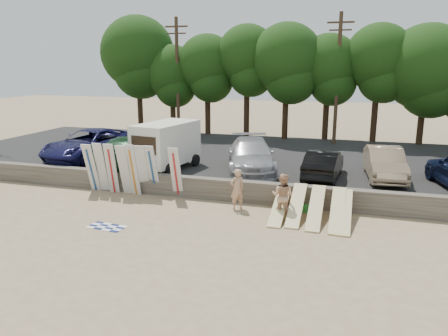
{
  "coord_description": "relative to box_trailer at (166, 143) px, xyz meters",
  "views": [
    {
      "loc": [
        3.3,
        -15.9,
        6.28
      ],
      "look_at": [
        -2.36,
        3.0,
        1.55
      ],
      "focal_mm": 35.0,
      "sensor_mm": 36.0,
      "label": 1
    }
  ],
  "objects": [
    {
      "name": "beachgoer_b",
      "position": [
        6.96,
        -3.99,
        -1.16
      ],
      "size": [
        1.03,
        0.86,
        1.9
      ],
      "primitive_type": "imported",
      "rotation": [
        0.0,
        0.0,
        2.98
      ],
      "color": "tan",
      "rests_on": "ground"
    },
    {
      "name": "beachgoer_a",
      "position": [
        4.88,
        -3.5,
        -1.19
      ],
      "size": [
        0.79,
        0.77,
        1.83
      ],
      "primitive_type": "imported",
      "rotation": [
        0.0,
        0.0,
        3.88
      ],
      "color": "tan",
      "rests_on": "ground"
    },
    {
      "name": "surfboard_low_3",
      "position": [
        9.21,
        -4.02,
        -1.55
      ],
      "size": [
        0.56,
        2.83,
        1.12
      ],
      "primitive_type": "cube",
      "rotation": [
        0.36,
        0.0,
        0.0
      ],
      "color": "beige",
      "rests_on": "ground"
    },
    {
      "name": "surfboard_upright_7",
      "position": [
        1.72,
        -2.83,
        -0.84
      ],
      "size": [
        0.52,
        0.72,
        2.53
      ],
      "primitive_type": "cube",
      "rotation": [
        0.25,
        0.0,
        0.03
      ],
      "color": "silver",
      "rests_on": "ground"
    },
    {
      "name": "car_1",
      "position": [
        -2.27,
        0.12,
        -0.58
      ],
      "size": [
        2.89,
        5.95,
        1.67
      ],
      "primitive_type": "imported",
      "rotation": [
        0.0,
        0.0,
        3.24
      ],
      "color": "#153A1F",
      "rests_on": "parking_lot"
    },
    {
      "name": "surfboard_upright_0",
      "position": [
        -2.75,
        -3.0,
        -0.86
      ],
      "size": [
        0.56,
        0.86,
        2.5
      ],
      "primitive_type": "cube",
      "rotation": [
        0.3,
        0.0,
        0.07
      ],
      "color": "silver",
      "rests_on": "ground"
    },
    {
      "name": "gear_bag",
      "position": [
        6.75,
        -2.96,
        -2.0
      ],
      "size": [
        0.37,
        0.34,
        0.22
      ],
      "primitive_type": "cube",
      "rotation": [
        0.0,
        0.0,
        -0.34
      ],
      "color": "#D85219",
      "rests_on": "ground"
    },
    {
      "name": "car_2",
      "position": [
        4.49,
        0.84,
        -0.57
      ],
      "size": [
        3.87,
        6.23,
        1.68
      ],
      "primitive_type": "imported",
      "rotation": [
        0.0,
        0.0,
        0.28
      ],
      "color": "#9C9DA1",
      "rests_on": "parking_lot"
    },
    {
      "name": "beach_towel",
      "position": [
        0.51,
        -7.07,
        -2.1
      ],
      "size": [
        1.65,
        1.65,
        0.0
      ],
      "primitive_type": "plane",
      "rotation": [
        0.0,
        0.0,
        -0.1
      ],
      "color": "white",
      "rests_on": "ground"
    },
    {
      "name": "surfboard_low_2",
      "position": [
        8.34,
        -3.97,
        -1.54
      ],
      "size": [
        0.56,
        2.83,
        1.13
      ],
      "primitive_type": "cube",
      "rotation": [
        0.36,
        0.0,
        0.0
      ],
      "color": "beige",
      "rests_on": "ground"
    },
    {
      "name": "car_4",
      "position": [
        11.2,
        1.16,
        -0.63
      ],
      "size": [
        2.05,
        4.84,
        1.55
      ],
      "primitive_type": "imported",
      "rotation": [
        0.0,
        0.0,
        0.09
      ],
      "color": "#9C8363",
      "rests_on": "parking_lot"
    },
    {
      "name": "surfboard_low_1",
      "position": [
        7.53,
        -3.84,
        -1.55
      ],
      "size": [
        0.56,
        2.84,
        1.11
      ],
      "primitive_type": "cube",
      "rotation": [
        0.36,
        0.0,
        0.0
      ],
      "color": "beige",
      "rests_on": "ground"
    },
    {
      "name": "surfboard_low_4",
      "position": [
        9.47,
        -4.05,
        -1.58
      ],
      "size": [
        0.56,
        2.85,
        1.07
      ],
      "primitive_type": "cube",
      "rotation": [
        0.34,
        0.0,
        0.0
      ],
      "color": "beige",
      "rests_on": "ground"
    },
    {
      "name": "car_0",
      "position": [
        -5.36,
        0.99,
        -0.52
      ],
      "size": [
        3.93,
        6.77,
        1.77
      ],
      "primitive_type": "imported",
      "rotation": [
        0.0,
        0.0,
        -0.16
      ],
      "color": "#121340",
      "rests_on": "parking_lot"
    },
    {
      "name": "surfboard_upright_5",
      "position": [
        -0.05,
        -2.74,
        -0.85
      ],
      "size": [
        0.55,
        0.76,
        2.53
      ],
      "primitive_type": "cube",
      "rotation": [
        0.26,
        0.0,
        0.06
      ],
      "color": "silver",
      "rests_on": "ground"
    },
    {
      "name": "surfboard_upright_2",
      "position": [
        -1.63,
        -2.97,
        -0.83
      ],
      "size": [
        0.57,
        0.66,
        2.56
      ],
      "primitive_type": "cube",
      "rotation": [
        0.21,
        0.0,
        0.12
      ],
      "color": "silver",
      "rests_on": "ground"
    },
    {
      "name": "surfboard_upright_6",
      "position": [
        0.45,
        -2.71,
        -0.84
      ],
      "size": [
        0.54,
        0.73,
        2.53
      ],
      "primitive_type": "cube",
      "rotation": [
        0.25,
        0.0,
        -0.06
      ],
      "color": "silver",
      "rests_on": "ground"
    },
    {
      "name": "treeline",
      "position": [
        7.23,
        12.12,
        4.24
      ],
      "size": [
        33.35,
        6.36,
        9.46
      ],
      "color": "#382616",
      "rests_on": "parking_lot"
    },
    {
      "name": "surfboard_upright_4",
      "position": [
        -0.48,
        -2.94,
        -0.83
      ],
      "size": [
        0.57,
        0.6,
        2.57
      ],
      "primitive_type": "cube",
      "rotation": [
        0.18,
        0.0,
        -0.15
      ],
      "color": "silver",
      "rests_on": "ground"
    },
    {
      "name": "box_trailer",
      "position": [
        0.0,
        0.0,
        0.0
      ],
      "size": [
        2.81,
        4.24,
        2.52
      ],
      "rotation": [
        0.0,
        0.0,
        -0.18
      ],
      "color": "white",
      "rests_on": "parking_lot"
    },
    {
      "name": "car_3",
      "position": [
        8.3,
        0.32,
        -0.69
      ],
      "size": [
        1.82,
        4.45,
        1.43
      ],
      "primitive_type": "imported",
      "rotation": [
        0.0,
        0.0,
        3.07
      ],
      "color": "black",
      "rests_on": "parking_lot"
    },
    {
      "name": "ground",
      "position": [
        6.3,
        -5.36,
        -2.11
      ],
      "size": [
        120.0,
        120.0,
        0.0
      ],
      "primitive_type": "plane",
      "color": "tan",
      "rests_on": "ground"
    },
    {
      "name": "parking_lot",
      "position": [
        6.3,
        5.14,
        -1.76
      ],
      "size": [
        44.0,
        14.5,
        0.7
      ],
      "primitive_type": "cube",
      "color": "#282828",
      "rests_on": "ground"
    },
    {
      "name": "surfboard_upright_3",
      "position": [
        -0.93,
        -2.98,
        -0.85
      ],
      "size": [
        0.51,
        0.74,
        2.53
      ],
      "primitive_type": "cube",
      "rotation": [
        0.26,
        0.0,
        0.02
      ],
      "color": "silver",
      "rests_on": "ground"
    },
    {
      "name": "utility_poles",
      "position": [
        8.3,
        10.64,
        3.32
      ],
      "size": [
        25.8,
        0.26,
        9.0
      ],
      "color": "#473321",
      "rests_on": "parking_lot"
    },
    {
      "name": "seawall",
      "position": [
        6.3,
        -2.36,
        -1.61
      ],
      "size": [
        44.0,
        0.5,
        1.0
      ],
      "primitive_type": "cube",
      "color": "#6B6356",
      "rests_on": "ground"
    },
    {
      "name": "surfboard_low_0",
      "position": [
        6.85,
        -3.91,
        -1.65
      ],
      "size": [
        0.56,
        2.9,
        0.91
      ],
      "primitive_type": "cube",
      "rotation": [
        0.29,
        0.0,
        0.0
      ],
      "color": "beige",
      "rests_on": "ground"
    },
    {
      "name": "cooler",
      "position": [
        7.76,
        -2.96,
        -1.95
      ],
      "size": [
        0.44,
        0.38,
        0.32
      ],
      "primitive_type": "cube",
      "rotation": [
        0.0,
        0.0,
        -0.24
      ],
      "color": "green",
      "rests_on": "ground"
    },
    {
      "name": "surfboard_upright_1",
      "position": [
        -2.26,
        -2.87,
        -0.84
      ],
      "size": [
        0.5,
        0.66,
        2.54
      ],
      "primitive_type": "cube",
      "rotation": [
        0.23,
        0.0,
        0.01
      ],
      "color": "silver",
      "rests_on": "ground"
    }
  ]
}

